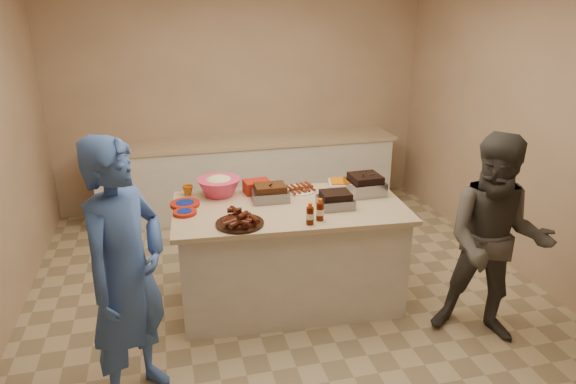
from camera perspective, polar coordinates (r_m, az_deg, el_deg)
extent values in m
cube|color=#47230F|center=(4.29, -1.98, -0.94)|extent=(0.30, 0.23, 0.09)
cube|color=black|center=(4.16, 5.26, -1.69)|extent=(0.28, 0.23, 0.08)
cube|color=gray|center=(4.49, 8.51, -0.15)|extent=(0.30, 0.30, 0.12)
cylinder|color=silver|center=(4.50, 1.28, 0.13)|extent=(0.35, 0.35, 0.05)
cube|color=#DA6F01|center=(4.60, 6.35, 0.44)|extent=(0.33, 0.27, 0.08)
cylinder|color=#410E02|center=(3.84, 2.45, -3.59)|extent=(0.06, 0.06, 0.17)
cylinder|color=#410E02|center=(3.91, 3.54, -3.13)|extent=(0.06, 0.06, 0.17)
cylinder|color=#ECBC04|center=(4.25, -2.86, -1.16)|extent=(0.04, 0.04, 0.11)
imported|color=silver|center=(4.44, -0.74, -0.16)|extent=(0.14, 0.05, 0.13)
cylinder|color=maroon|center=(4.26, -11.36, -1.51)|extent=(0.25, 0.25, 0.03)
cylinder|color=maroon|center=(4.09, -11.38, -2.43)|extent=(0.20, 0.20, 0.03)
imported|color=#A8580D|center=(4.49, -11.04, -0.33)|extent=(0.10, 0.09, 0.09)
cube|color=maroon|center=(4.47, -3.47, -0.06)|extent=(0.23, 0.18, 0.11)
imported|color=#494642|center=(4.44, 20.66, -14.52)|extent=(1.52, 1.78, 0.61)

